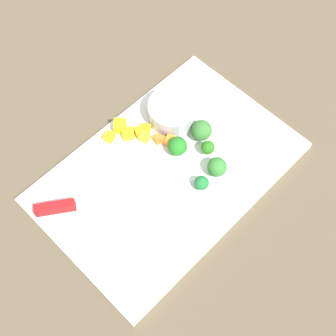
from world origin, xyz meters
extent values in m
plane|color=brown|center=(0.00, 0.00, 0.00)|extent=(4.00, 4.00, 0.00)
cube|color=white|center=(0.00, 0.00, 0.01)|extent=(0.46, 0.30, 0.01)
cylinder|color=#BABAC3|center=(-0.09, -0.07, 0.03)|extent=(0.10, 0.10, 0.04)
cube|color=silver|center=(0.00, 0.05, 0.01)|extent=(0.17, 0.13, 0.00)
cube|color=maroon|center=(0.19, -0.08, 0.02)|extent=(0.07, 0.05, 0.02)
cube|color=orange|center=(-0.04, -0.05, 0.02)|extent=(0.02, 0.02, 0.01)
cube|color=orange|center=(-0.03, -0.06, 0.02)|extent=(0.02, 0.02, 0.02)
cube|color=orange|center=(-0.04, -0.04, 0.02)|extent=(0.02, 0.02, 0.02)
cube|color=yellow|center=(-0.02, -0.09, 0.02)|extent=(0.02, 0.02, 0.02)
cube|color=yellow|center=(-0.02, -0.08, 0.02)|extent=(0.02, 0.02, 0.02)
cube|color=yellow|center=(0.00, -0.10, 0.02)|extent=(0.03, 0.03, 0.02)
cube|color=yellow|center=(0.03, -0.12, 0.02)|extent=(0.02, 0.02, 0.02)
cube|color=yellow|center=(-0.03, -0.09, 0.02)|extent=(0.02, 0.02, 0.01)
cube|color=yellow|center=(0.00, -0.13, 0.02)|extent=(0.03, 0.03, 0.02)
cylinder|color=#83BD69|center=(-0.06, 0.06, 0.02)|extent=(0.01, 0.01, 0.01)
sphere|color=#347B31|center=(-0.06, 0.06, 0.03)|extent=(0.04, 0.04, 0.04)
cylinder|color=#83B769|center=(-0.04, -0.02, 0.02)|extent=(0.01, 0.01, 0.01)
sphere|color=#247721|center=(-0.04, -0.02, 0.03)|extent=(0.04, 0.04, 0.04)
cylinder|color=#97AF5D|center=(-0.08, 0.03, 0.02)|extent=(0.01, 0.01, 0.01)
sphere|color=#2B6F1C|center=(-0.08, 0.03, 0.03)|extent=(0.02, 0.02, 0.02)
cylinder|color=#8FB658|center=(-0.09, -0.01, 0.02)|extent=(0.01, 0.01, 0.01)
sphere|color=#367331|center=(-0.09, -0.01, 0.03)|extent=(0.04, 0.04, 0.04)
cylinder|color=#94C169|center=(-0.02, 0.06, 0.02)|extent=(0.01, 0.01, 0.01)
sphere|color=#217134|center=(-0.02, 0.06, 0.03)|extent=(0.03, 0.03, 0.03)
camera|label=1|loc=(0.28, 0.28, 0.77)|focal=50.49mm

